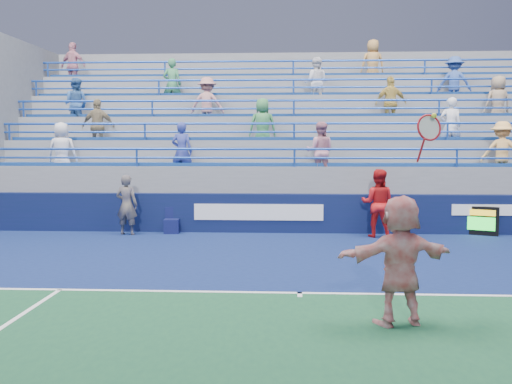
# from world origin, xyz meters

# --- Properties ---
(ground) EXTENTS (120.00, 120.00, 0.00)m
(ground) POSITION_xyz_m (0.00, 0.00, 0.00)
(ground) COLOR #333538
(sponsor_wall) EXTENTS (18.00, 0.32, 1.10)m
(sponsor_wall) POSITION_xyz_m (0.00, 6.50, 0.55)
(sponsor_wall) COLOR #0A1538
(sponsor_wall) RESTS_ON ground
(bleacher_stand) EXTENTS (18.00, 5.60, 6.13)m
(bleacher_stand) POSITION_xyz_m (-0.00, 10.27, 1.55)
(bleacher_stand) COLOR slate
(bleacher_stand) RESTS_ON ground
(serve_speed_board) EXTENTS (1.11, 0.57, 0.80)m
(serve_speed_board) POSITION_xyz_m (4.96, 6.33, 0.40)
(serve_speed_board) COLOR black
(serve_speed_board) RESTS_ON ground
(judge_chair) EXTENTS (0.44, 0.44, 0.72)m
(judge_chair) POSITION_xyz_m (-3.41, 6.20, 0.23)
(judge_chair) COLOR #0D1242
(judge_chair) RESTS_ON ground
(tennis_player) EXTENTS (1.78, 0.99, 2.93)m
(tennis_player) POSITION_xyz_m (1.34, -1.54, 0.92)
(tennis_player) COLOR silver
(tennis_player) RESTS_ON ground
(line_judge) EXTENTS (0.66, 0.48, 1.66)m
(line_judge) POSITION_xyz_m (-4.58, 5.87, 0.83)
(line_judge) COLOR #15183C
(line_judge) RESTS_ON ground
(ball_girl) EXTENTS (1.05, 0.91, 1.83)m
(ball_girl) POSITION_xyz_m (2.21, 5.87, 0.91)
(ball_girl) COLOR red
(ball_girl) RESTS_ON ground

